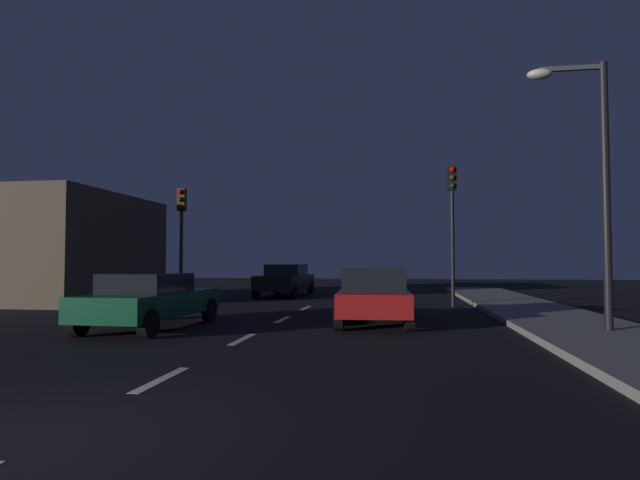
{
  "coord_description": "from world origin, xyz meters",
  "views": [
    {
      "loc": [
        3.27,
        -4.29,
        1.63
      ],
      "look_at": [
        0.47,
        14.2,
        2.43
      ],
      "focal_mm": 29.18,
      "sensor_mm": 36.0,
      "label": 1
    }
  ],
  "objects_px": {
    "traffic_signal_right": "(452,208)",
    "car_adjacent_lane": "(150,299)",
    "traffic_signal_left": "(181,222)",
    "street_lamp_right": "(592,168)",
    "car_oncoming_far": "(285,280)",
    "car_stopped_ahead": "(374,296)"
  },
  "relations": [
    {
      "from": "car_stopped_ahead",
      "to": "car_oncoming_far",
      "type": "xyz_separation_m",
      "value": [
        -4.76,
        10.85,
        0.03
      ]
    },
    {
      "from": "car_oncoming_far",
      "to": "street_lamp_right",
      "type": "height_order",
      "value": "street_lamp_right"
    },
    {
      "from": "car_adjacent_lane",
      "to": "street_lamp_right",
      "type": "xyz_separation_m",
      "value": [
        10.32,
        0.09,
        3.01
      ]
    },
    {
      "from": "traffic_signal_left",
      "to": "car_adjacent_lane",
      "type": "bearing_deg",
      "value": -71.65
    },
    {
      "from": "street_lamp_right",
      "to": "car_stopped_ahead",
      "type": "bearing_deg",
      "value": 162.26
    },
    {
      "from": "traffic_signal_left",
      "to": "car_adjacent_lane",
      "type": "height_order",
      "value": "traffic_signal_left"
    },
    {
      "from": "traffic_signal_left",
      "to": "car_adjacent_lane",
      "type": "relative_size",
      "value": 1.02
    },
    {
      "from": "car_adjacent_lane",
      "to": "car_stopped_ahead",
      "type": "bearing_deg",
      "value": 16.94
    },
    {
      "from": "traffic_signal_right",
      "to": "car_adjacent_lane",
      "type": "bearing_deg",
      "value": -137.24
    },
    {
      "from": "traffic_signal_left",
      "to": "traffic_signal_right",
      "type": "bearing_deg",
      "value": 0.01
    },
    {
      "from": "traffic_signal_left",
      "to": "street_lamp_right",
      "type": "relative_size",
      "value": 0.75
    },
    {
      "from": "car_adjacent_lane",
      "to": "street_lamp_right",
      "type": "relative_size",
      "value": 0.74
    },
    {
      "from": "car_stopped_ahead",
      "to": "street_lamp_right",
      "type": "distance_m",
      "value": 5.94
    },
    {
      "from": "traffic_signal_right",
      "to": "car_stopped_ahead",
      "type": "bearing_deg",
      "value": -114.35
    },
    {
      "from": "traffic_signal_right",
      "to": "car_oncoming_far",
      "type": "relative_size",
      "value": 1.11
    },
    {
      "from": "car_stopped_ahead",
      "to": "car_adjacent_lane",
      "type": "xyz_separation_m",
      "value": [
        -5.43,
        -1.65,
        -0.04
      ]
    },
    {
      "from": "car_adjacent_lane",
      "to": "car_oncoming_far",
      "type": "height_order",
      "value": "car_oncoming_far"
    },
    {
      "from": "traffic_signal_right",
      "to": "car_stopped_ahead",
      "type": "relative_size",
      "value": 1.3
    },
    {
      "from": "traffic_signal_right",
      "to": "car_stopped_ahead",
      "type": "distance_m",
      "value": 6.97
    },
    {
      "from": "traffic_signal_right",
      "to": "car_adjacent_lane",
      "type": "height_order",
      "value": "traffic_signal_right"
    },
    {
      "from": "traffic_signal_right",
      "to": "street_lamp_right",
      "type": "relative_size",
      "value": 0.85
    },
    {
      "from": "traffic_signal_right",
      "to": "car_stopped_ahead",
      "type": "xyz_separation_m",
      "value": [
        -2.62,
        -5.78,
        -2.87
      ]
    }
  ]
}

